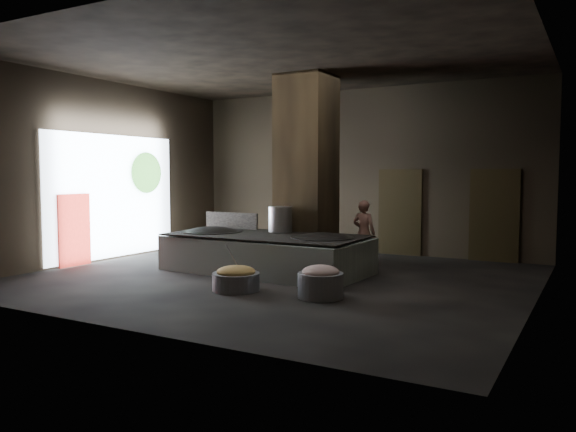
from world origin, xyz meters
The scene contains 28 objects.
floor centered at (0.00, 0.00, -0.05)m, with size 10.00×9.00×0.10m, color black.
ceiling centered at (0.00, 0.00, 4.55)m, with size 10.00×9.00×0.10m, color black.
back_wall centered at (0.00, 4.55, 2.25)m, with size 10.00×0.10×4.50m, color black.
front_wall centered at (0.00, -4.55, 2.25)m, with size 10.00×0.10×4.50m, color black.
left_wall centered at (-5.05, 0.00, 2.25)m, with size 0.10×9.00×4.50m, color black.
right_wall centered at (5.05, 0.00, 2.25)m, with size 0.10×9.00×4.50m, color black.
pillar centered at (-0.30, 1.90, 2.25)m, with size 1.20×1.20×4.50m, color black.
hearth_platform centered at (-0.55, 0.43, 0.39)m, with size 4.44×2.13×0.77m, color silver.
platform_cap centered at (-0.55, 0.43, 0.82)m, with size 4.35×2.09×0.03m, color black.
wok_left centered at (-2.00, 0.38, 0.75)m, with size 1.40×1.40×0.39m, color black.
wok_left_rim centered at (-2.00, 0.38, 0.82)m, with size 1.43×1.43×0.05m, color black.
wok_right centered at (0.80, 0.48, 0.75)m, with size 1.30×1.30×0.37m, color black.
wok_right_rim centered at (0.80, 0.48, 0.82)m, with size 1.33×1.33×0.05m, color black.
stock_pot centered at (-0.50, 0.98, 1.13)m, with size 0.54×0.54×0.58m, color #AAAEB2.
splash_guard centered at (-2.00, 1.18, 1.03)m, with size 1.55×0.06×0.39m, color black.
cook centered at (1.03, 2.29, 0.77)m, with size 0.56×0.36×1.55m, color brown.
veg_basin centered at (0.01, -1.54, 0.16)m, with size 0.88×0.88×0.33m, color slate.
veg_fill centered at (0.01, -1.54, 0.35)m, with size 0.73×0.73×0.22m, color olive.
ladle centered at (-0.14, -1.39, 0.55)m, with size 0.03×0.03×0.70m, color #AAAEB2.
meat_basin centered at (1.66, -1.34, 0.22)m, with size 0.80×0.80×0.44m, color slate.
meat_fill centered at (1.66, -1.34, 0.45)m, with size 0.66×0.66×0.25m, color #A96D65.
doorway_near centered at (1.20, 4.45, 1.10)m, with size 1.18×0.08×2.38m, color black.
doorway_near_glow centered at (1.49, 4.64, 1.05)m, with size 0.83×0.04×1.97m, color #8C6647.
doorway_far centered at (3.60, 4.45, 1.10)m, with size 1.18×0.08×2.38m, color black.
doorway_far_glow centered at (3.42, 4.57, 1.05)m, with size 0.80×0.04×1.90m, color #8C6647.
left_opening centered at (-4.95, 0.20, 1.60)m, with size 0.04×4.20×3.10m, color white.
pavilion_sliver centered at (-4.88, -1.10, 0.85)m, with size 0.05×0.90×1.70m, color maroon.
tree_silhouette centered at (-4.85, 1.30, 2.20)m, with size 0.28×1.10×1.10m, color #194714.
Camera 1 is at (5.90, -10.07, 2.16)m, focal length 35.00 mm.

